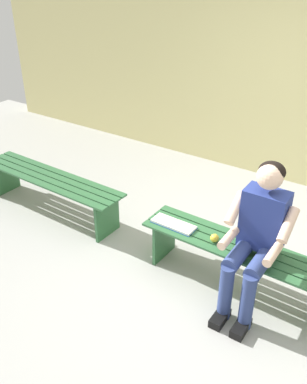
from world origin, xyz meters
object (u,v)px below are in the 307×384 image
Objects in this scene: apple at (215,238)px; book_open at (174,224)px; person_seated at (257,235)px; bench_near at (242,257)px; bench_far at (51,185)px.

book_open is (0.42, -0.02, -0.03)m from apple.
person_seated is at bearing 176.75° from book_open.
bench_near and bench_far have the same top height.
book_open is at bearing -4.27° from person_seated.
bench_far is at bearing -0.00° from bench_near.
person_seated is 0.42m from apple.
bench_near is at bearing -175.35° from book_open.
person_seated is (-2.41, 0.10, 0.34)m from bench_far.
book_open is at bearing -2.34° from apple.
bench_far is at bearing -2.38° from person_seated.
bench_near is at bearing -37.52° from person_seated.
apple is (-2.04, 0.06, 0.14)m from bench_far.
person_seated is at bearing 177.62° from bench_far.
bench_near is 24.44× the size of apple.
apple is 0.42m from book_open.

